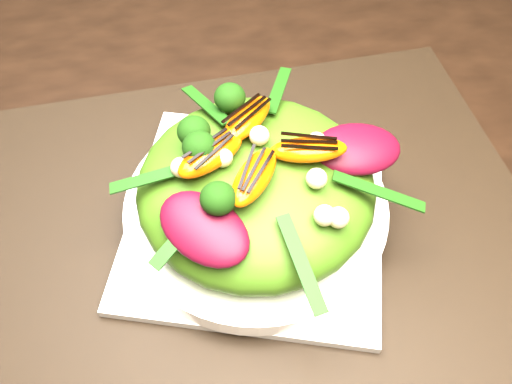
{
  "coord_description": "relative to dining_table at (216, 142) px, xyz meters",
  "views": [
    {
      "loc": [
        -0.01,
        -0.41,
        1.19
      ],
      "look_at": [
        0.03,
        -0.12,
        0.8
      ],
      "focal_mm": 38.0,
      "sensor_mm": 36.0,
      "label": 1
    }
  ],
  "objects": [
    {
      "name": "floor",
      "position": [
        0.0,
        0.0,
        -0.73
      ],
      "size": [
        4.0,
        4.0,
        0.01
      ],
      "primitive_type": "cube",
      "color": "brown",
      "rests_on": "ground"
    },
    {
      "name": "dining_table",
      "position": [
        0.0,
        0.0,
        0.0
      ],
      "size": [
        1.6,
        0.9,
        0.75
      ],
      "primitive_type": "cube",
      "color": "black",
      "rests_on": "floor"
    },
    {
      "name": "placemat",
      "position": [
        0.03,
        -0.12,
        0.02
      ],
      "size": [
        0.56,
        0.44,
        0.0
      ],
      "primitive_type": "cube",
      "rotation": [
        0.0,
        0.0,
        0.07
      ],
      "color": "black",
      "rests_on": "dining_table"
    },
    {
      "name": "plate_base",
      "position": [
        0.03,
        -0.12,
        0.03
      ],
      "size": [
        0.29,
        0.29,
        0.01
      ],
      "primitive_type": "cube",
      "rotation": [
        0.0,
        0.0,
        -0.28
      ],
      "color": "silver",
      "rests_on": "placemat"
    },
    {
      "name": "salad_bowl",
      "position": [
        0.03,
        -0.12,
        0.04
      ],
      "size": [
        0.25,
        0.25,
        0.02
      ],
      "primitive_type": "cylinder",
      "rotation": [
        0.0,
        0.0,
        0.03
      ],
      "color": "white",
      "rests_on": "plate_base"
    },
    {
      "name": "lettuce_mound",
      "position": [
        0.03,
        -0.12,
        0.08
      ],
      "size": [
        0.27,
        0.27,
        0.07
      ],
      "primitive_type": "ellipsoid",
      "rotation": [
        0.0,
        0.0,
        0.36
      ],
      "color": "#3E6613",
      "rests_on": "salad_bowl"
    },
    {
      "name": "radicchio_leaf",
      "position": [
        0.12,
        -0.12,
        0.1
      ],
      "size": [
        0.08,
        0.05,
        0.02
      ],
      "primitive_type": "ellipsoid",
      "rotation": [
        0.0,
        0.0,
        0.04
      ],
      "color": "#460716",
      "rests_on": "lettuce_mound"
    },
    {
      "name": "orange_segment",
      "position": [
        0.0,
        -0.1,
        0.12
      ],
      "size": [
        0.07,
        0.06,
        0.02
      ],
      "primitive_type": "ellipsoid",
      "rotation": [
        0.0,
        0.0,
        0.56
      ],
      "color": "#D14903",
      "rests_on": "lettuce_mound"
    },
    {
      "name": "broccoli_floret",
      "position": [
        -0.02,
        -0.08,
        0.12
      ],
      "size": [
        0.05,
        0.05,
        0.04
      ],
      "primitive_type": "sphere",
      "rotation": [
        0.0,
        0.0,
        0.31
      ],
      "color": "#16370A",
      "rests_on": "lettuce_mound"
    },
    {
      "name": "macadamia_nut",
      "position": [
        0.06,
        -0.18,
        0.11
      ],
      "size": [
        0.02,
        0.02,
        0.02
      ],
      "primitive_type": "sphere",
      "rotation": [
        0.0,
        0.0,
        -0.31
      ],
      "color": "#FDF7B2",
      "rests_on": "lettuce_mound"
    },
    {
      "name": "balsamic_drizzle",
      "position": [
        0.0,
        -0.1,
        0.13
      ],
      "size": [
        0.04,
        0.02,
        0.0
      ],
      "primitive_type": "cube",
      "rotation": [
        0.0,
        0.0,
        0.56
      ],
      "color": "black",
      "rests_on": "orange_segment"
    }
  ]
}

